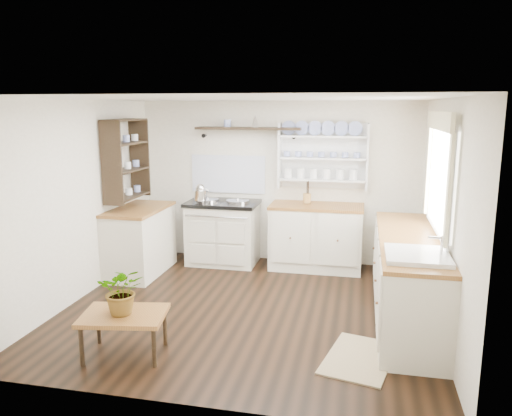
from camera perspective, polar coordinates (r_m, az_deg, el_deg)
The scene contains 19 objects.
floor at distance 5.70m, azimuth -0.93°, elevation -11.39°, with size 4.00×3.80×0.01m, color black.
wall_back at distance 7.19m, azimuth 2.46°, elevation 2.96°, with size 4.00×0.02×2.30m, color beige.
wall_right at distance 5.29m, azimuth 20.66°, elevation -0.88°, with size 0.02×3.80×2.30m, color beige.
wall_left at distance 6.12m, azimuth -19.53°, elevation 0.80°, with size 0.02×3.80×2.30m, color beige.
ceiling at distance 5.25m, azimuth -1.02°, elevation 12.42°, with size 4.00×3.80×0.01m, color white.
window at distance 5.36m, azimuth 20.20°, elevation 3.81°, with size 0.08×1.55×1.22m.
aga_cooker at distance 7.17m, azimuth -3.80°, elevation -2.73°, with size 1.00×0.70×0.93m.
back_cabinets at distance 6.96m, azimuth 6.87°, elevation -3.20°, with size 1.27×0.63×0.90m.
right_cabinets at distance 5.52m, azimuth 16.90°, elevation -7.55°, with size 0.62×2.43×0.90m.
belfast_sink at distance 4.71m, azimuth 17.86°, elevation -6.56°, with size 0.55×0.60×0.45m.
left_cabinets at distance 6.90m, azimuth -13.12°, elevation -3.56°, with size 0.62×1.13×0.90m.
plate_rack at distance 7.03m, azimuth 7.70°, elevation 5.99°, with size 1.20×0.22×0.90m.
high_shelf at distance 7.08m, azimuth -0.89°, elevation 9.00°, with size 1.50×0.29×0.16m.
left_shelving at distance 6.77m, azimuth -14.62°, elevation 5.47°, with size 0.28×0.80×1.05m, color black.
kettle at distance 7.02m, azimuth -6.32°, elevation 1.80°, with size 0.18×0.18×0.22m, color silver, non-canonical shape.
utensil_crock at distance 6.95m, azimuth 5.84°, elevation 1.12°, with size 0.11×0.11×0.13m, color #A87B3D.
center_table at distance 4.73m, azimuth -14.85°, elevation -12.07°, with size 0.81×0.64×0.40m.
potted_plant at distance 4.63m, azimuth -15.02°, elevation -9.05°, with size 0.40×0.34×0.44m, color #3F7233.
floor_rug at distance 4.75m, azimuth 11.72°, elevation -16.44°, with size 0.55×0.85×0.02m, color olive.
Camera 1 is at (1.19, -5.11, 2.21)m, focal length 35.00 mm.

